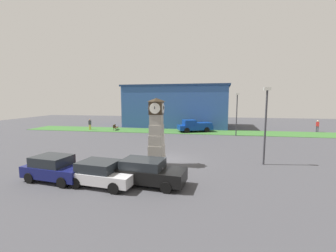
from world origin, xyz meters
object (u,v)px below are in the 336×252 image
car_near_tower (102,173)px  car_by_building (147,172)px  bollard_mid_row (133,166)px  pedestrian_near_bench (317,125)px  car_navy_sedan (55,168)px  pickup_truck (195,126)px  street_lamp_near_road (237,111)px  bench (115,127)px  street_lamp_far_side (266,120)px  bollard_near_tower (127,163)px  bollard_end_row (161,176)px  pedestrian_crossing_lot (90,124)px  clock_tower (157,135)px  bollard_far_row (143,173)px

car_near_tower → car_by_building: size_ratio=0.91×
bollard_mid_row → pedestrian_near_bench: (21.46, 23.02, 0.54)m
car_navy_sedan → car_by_building: size_ratio=0.91×
pickup_truck → street_lamp_near_road: 6.85m
car_by_building → street_lamp_near_road: 20.59m
car_navy_sedan → bench: (-5.36, 21.76, -0.26)m
street_lamp_far_side → bollard_near_tower: bearing=-164.3°
bollard_end_row → car_near_tower: (-3.46, -0.45, 0.14)m
pickup_truck → pedestrian_near_bench: pickup_truck is taller
street_lamp_near_road → street_lamp_far_side: (0.46, -13.55, 0.06)m
bollard_mid_row → bench: size_ratio=0.59×
car_by_building → pedestrian_crossing_lot: size_ratio=2.57×
street_lamp_far_side → bench: bearing=140.0°
pedestrian_crossing_lot → car_by_building: bearing=-53.8°
clock_tower → bollard_far_row: 3.68m
bollard_near_tower → pedestrian_crossing_lot: size_ratio=0.50×
bollard_near_tower → car_by_building: size_ratio=0.19×
pedestrian_crossing_lot → street_lamp_far_side: (23.08, -15.40, 2.43)m
bench → street_lamp_far_side: 24.95m
clock_tower → car_navy_sedan: 7.11m
bollard_far_row → car_navy_sedan: (-5.34, -1.09, 0.34)m
clock_tower → pickup_truck: 18.06m
bollard_mid_row → street_lamp_far_side: (9.31, 3.66, 2.95)m
bollard_near_tower → bollard_far_row: (1.80, -1.89, -0.01)m
bollard_mid_row → bollard_far_row: 1.49m
car_navy_sedan → pedestrian_near_bench: pedestrian_near_bench is taller
car_near_tower → pickup_truck: bearing=79.5°
bollard_far_row → bollard_near_tower: bearing=133.5°
bollard_mid_row → car_near_tower: 2.64m
bollard_end_row → pickup_truck: (0.70, 21.90, 0.34)m
street_lamp_far_side → bollard_mid_row: bearing=-158.5°
car_near_tower → street_lamp_far_side: street_lamp_far_side is taller
pedestrian_near_bench → clock_tower: bearing=-134.0°
pickup_truck → pedestrian_near_bench: 18.65m
clock_tower → pickup_truck: bearing=84.0°
pickup_truck → pedestrian_crossing_lot: size_ratio=3.13×
car_navy_sedan → car_near_tower: (3.22, -0.24, -0.05)m
car_by_building → bench: car_by_building is taller
car_near_tower → pedestrian_near_bench: (22.54, 25.42, 0.30)m
bench → bollard_end_row: bearing=-60.8°
bollard_far_row → bollard_end_row: bollard_end_row is taller
clock_tower → bollard_far_row: (-0.17, -3.12, -1.94)m
pedestrian_crossing_lot → street_lamp_near_road: street_lamp_near_road is taller
clock_tower → street_lamp_far_side: street_lamp_far_side is taller
car_navy_sedan → street_lamp_far_side: street_lamp_far_side is taller
bollard_near_tower → street_lamp_near_road: (9.61, 16.39, 2.94)m
bench → street_lamp_far_side: size_ratio=0.28×
bollard_end_row → pedestrian_crossing_lot: (-16.15, 21.00, 0.43)m
car_near_tower → bench: (-8.59, 22.00, -0.21)m
bollard_far_row → car_by_building: bearing=-58.7°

